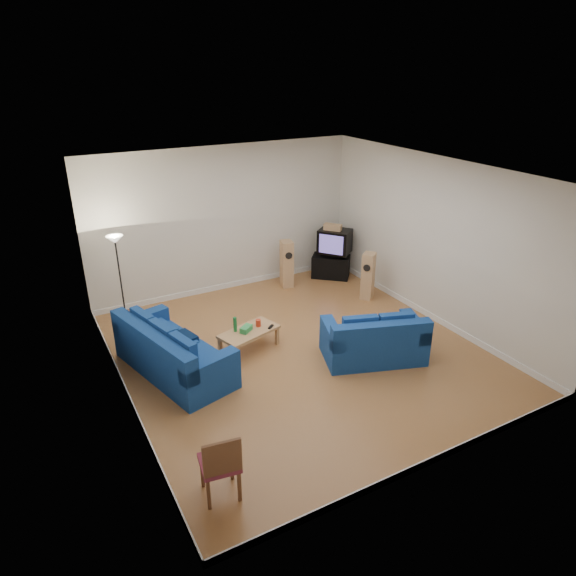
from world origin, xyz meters
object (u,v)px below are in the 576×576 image
television (335,241)px  sofa_three_seat (171,355)px  coffee_table (249,333)px  sofa_loveseat (374,342)px  tv_stand (331,266)px

television → sofa_three_seat: bearing=-103.1°
sofa_three_seat → coffee_table: (1.43, 0.05, 0.01)m
sofa_three_seat → coffee_table: sofa_three_seat is taller
sofa_loveseat → sofa_three_seat: bearing=177.5°
sofa_three_seat → television: bearing=100.0°
coffee_table → television: television is taller
sofa_three_seat → tv_stand: (4.58, 2.20, -0.06)m
coffee_table → sofa_three_seat: bearing=-178.1°
sofa_loveseat → coffee_table: sofa_loveseat is taller
sofa_loveseat → television: (1.43, 3.42, 0.59)m
coffee_table → television: (3.20, 2.10, 0.57)m
sofa_loveseat → tv_stand: size_ratio=2.20×
sofa_loveseat → coffee_table: size_ratio=1.62×
sofa_three_seat → coffee_table: 1.44m
tv_stand → sofa_loveseat: bearing=-70.8°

